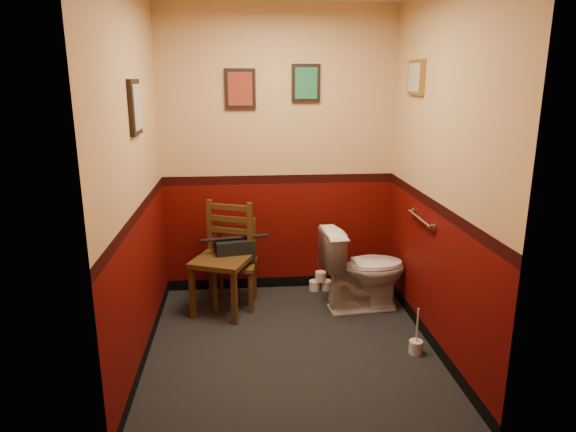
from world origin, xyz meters
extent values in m
cube|color=black|center=(0.00, 0.00, 0.00)|extent=(2.20, 2.40, 0.00)
cube|color=#4D0805|center=(0.00, 1.20, 1.35)|extent=(2.20, 0.00, 2.70)
cube|color=#4D0805|center=(0.00, -1.20, 1.35)|extent=(2.20, 0.00, 2.70)
cube|color=#4D0805|center=(-1.10, 0.00, 1.35)|extent=(0.00, 2.40, 2.70)
cube|color=#4D0805|center=(1.10, 0.00, 1.35)|extent=(0.00, 2.40, 2.70)
cylinder|color=silver|center=(1.07, 0.25, 0.95)|extent=(0.03, 0.50, 0.03)
cylinder|color=silver|center=(1.09, 0.00, 0.95)|extent=(0.02, 0.06, 0.06)
cylinder|color=silver|center=(1.09, 0.50, 0.95)|extent=(0.02, 0.06, 0.06)
cube|color=black|center=(-0.35, 1.18, 1.95)|extent=(0.28, 0.03, 0.36)
cube|color=maroon|center=(-0.35, 1.17, 1.95)|extent=(0.22, 0.01, 0.30)
cube|color=black|center=(0.25, 1.18, 2.00)|extent=(0.26, 0.03, 0.34)
cube|color=#226E4A|center=(0.25, 1.17, 2.00)|extent=(0.20, 0.01, 0.28)
cube|color=black|center=(-1.08, 0.10, 1.85)|extent=(0.03, 0.30, 0.38)
cube|color=tan|center=(-1.07, 0.10, 1.85)|extent=(0.01, 0.24, 0.31)
cube|color=olive|center=(1.08, 0.60, 2.05)|extent=(0.03, 0.34, 0.28)
cube|color=tan|center=(1.07, 0.60, 2.05)|extent=(0.01, 0.28, 0.22)
imported|color=white|center=(0.72, 0.65, 0.37)|extent=(0.80, 0.50, 0.75)
cylinder|color=silver|center=(0.94, -0.19, 0.05)|extent=(0.10, 0.10, 0.10)
cylinder|color=silver|center=(0.94, -0.19, 0.23)|extent=(0.01, 0.01, 0.30)
cube|color=#493016|center=(-0.55, 0.68, 0.49)|extent=(0.60, 0.60, 0.04)
cube|color=#493016|center=(-0.81, 0.57, 0.25)|extent=(0.06, 0.06, 0.49)
cube|color=#493016|center=(-0.66, 0.94, 0.25)|extent=(0.06, 0.06, 0.49)
cube|color=#493016|center=(-0.44, 0.43, 0.25)|extent=(0.06, 0.06, 0.49)
cube|color=#493016|center=(-0.29, 0.79, 0.25)|extent=(0.06, 0.06, 0.49)
cube|color=#493016|center=(-0.66, 0.94, 0.74)|extent=(0.05, 0.05, 0.49)
cube|color=#493016|center=(-0.29, 0.79, 0.74)|extent=(0.05, 0.05, 0.49)
cube|color=#493016|center=(-0.47, 0.87, 0.60)|extent=(0.35, 0.16, 0.05)
cube|color=#493016|center=(-0.47, 0.87, 0.71)|extent=(0.35, 0.16, 0.05)
cube|color=#493016|center=(-0.47, 0.87, 0.82)|extent=(0.35, 0.16, 0.05)
cube|color=#493016|center=(-0.47, 0.87, 0.93)|extent=(0.35, 0.16, 0.05)
cube|color=#493016|center=(-0.43, 0.81, 0.40)|extent=(0.42, 0.42, 0.04)
cube|color=#493016|center=(-0.61, 0.67, 0.20)|extent=(0.04, 0.04, 0.40)
cube|color=#493016|center=(-0.57, 0.99, 0.20)|extent=(0.04, 0.04, 0.40)
cube|color=#493016|center=(-0.30, 0.63, 0.20)|extent=(0.04, 0.04, 0.40)
cube|color=#493016|center=(-0.26, 0.95, 0.20)|extent=(0.04, 0.04, 0.40)
cube|color=#493016|center=(-0.57, 0.99, 0.60)|extent=(0.04, 0.04, 0.40)
cube|color=#493016|center=(-0.26, 0.96, 0.60)|extent=(0.04, 0.04, 0.40)
cube|color=#493016|center=(-0.41, 0.97, 0.49)|extent=(0.30, 0.06, 0.04)
cube|color=#493016|center=(-0.41, 0.97, 0.58)|extent=(0.30, 0.06, 0.04)
cube|color=#493016|center=(-0.41, 0.97, 0.67)|extent=(0.30, 0.06, 0.04)
cube|color=#493016|center=(-0.41, 0.97, 0.75)|extent=(0.30, 0.06, 0.04)
cube|color=black|center=(-0.43, 0.81, 0.52)|extent=(0.37, 0.24, 0.22)
cylinder|color=black|center=(-0.43, 0.81, 0.65)|extent=(0.30, 0.09, 0.03)
cylinder|color=silver|center=(0.34, 1.09, 0.05)|extent=(0.11, 0.11, 0.10)
cylinder|color=silver|center=(0.46, 1.09, 0.05)|extent=(0.11, 0.11, 0.10)
cylinder|color=silver|center=(0.40, 1.08, 0.14)|extent=(0.11, 0.11, 0.10)
camera|label=1|loc=(-0.35, -3.61, 2.05)|focal=32.00mm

